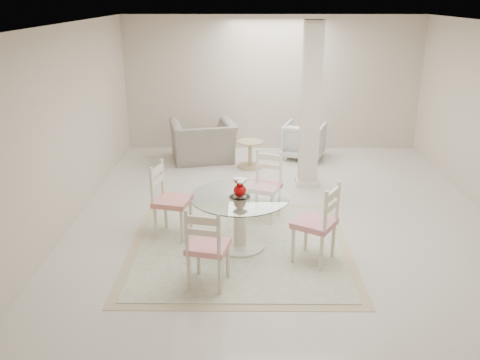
{
  "coord_description": "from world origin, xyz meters",
  "views": [
    {
      "loc": [
        -0.58,
        -6.85,
        3.05
      ],
      "look_at": [
        -0.63,
        -0.82,
        0.85
      ],
      "focal_mm": 38.0,
      "sensor_mm": 36.0,
      "label": 1
    }
  ],
  "objects_px": {
    "dining_chair_south": "(206,242)",
    "red_vase": "(240,187)",
    "column": "(310,106)",
    "dining_chair_west": "(167,195)",
    "armchair_white": "(304,140)",
    "side_table": "(250,155)",
    "dining_table": "(240,222)",
    "dining_chair_east": "(320,218)",
    "dining_chair_north": "(266,181)",
    "recliner_taupe": "(203,141)"
  },
  "relations": [
    {
      "from": "dining_chair_east",
      "to": "dining_chair_west",
      "type": "xyz_separation_m",
      "value": [
        -1.91,
        0.73,
        -0.0
      ]
    },
    {
      "from": "red_vase",
      "to": "side_table",
      "type": "height_order",
      "value": "red_vase"
    },
    {
      "from": "side_table",
      "to": "dining_chair_west",
      "type": "bearing_deg",
      "value": -111.17
    },
    {
      "from": "dining_chair_west",
      "to": "dining_table",
      "type": "bearing_deg",
      "value": -97.15
    },
    {
      "from": "red_vase",
      "to": "recliner_taupe",
      "type": "height_order",
      "value": "red_vase"
    },
    {
      "from": "red_vase",
      "to": "dining_chair_north",
      "type": "distance_m",
      "value": 1.05
    },
    {
      "from": "red_vase",
      "to": "side_table",
      "type": "xyz_separation_m",
      "value": [
        0.16,
        3.25,
        -0.6
      ]
    },
    {
      "from": "red_vase",
      "to": "armchair_white",
      "type": "bearing_deg",
      "value": 72.25
    },
    {
      "from": "dining_chair_north",
      "to": "dining_chair_south",
      "type": "relative_size",
      "value": 1.01
    },
    {
      "from": "red_vase",
      "to": "column",
      "type": "bearing_deg",
      "value": 64.18
    },
    {
      "from": "dining_chair_south",
      "to": "recliner_taupe",
      "type": "height_order",
      "value": "dining_chair_south"
    },
    {
      "from": "recliner_taupe",
      "to": "side_table",
      "type": "height_order",
      "value": "recliner_taupe"
    },
    {
      "from": "column",
      "to": "red_vase",
      "type": "bearing_deg",
      "value": -115.82
    },
    {
      "from": "dining_chair_north",
      "to": "side_table",
      "type": "distance_m",
      "value": 2.33
    },
    {
      "from": "dining_chair_west",
      "to": "side_table",
      "type": "bearing_deg",
      "value": -8.12
    },
    {
      "from": "red_vase",
      "to": "dining_chair_east",
      "type": "height_order",
      "value": "dining_chair_east"
    },
    {
      "from": "dining_table",
      "to": "dining_chair_east",
      "type": "xyz_separation_m",
      "value": [
        0.95,
        -0.37,
        0.23
      ]
    },
    {
      "from": "armchair_white",
      "to": "side_table",
      "type": "bearing_deg",
      "value": 47.77
    },
    {
      "from": "dining_chair_east",
      "to": "red_vase",
      "type": "bearing_deg",
      "value": -80.31
    },
    {
      "from": "dining_chair_south",
      "to": "red_vase",
      "type": "bearing_deg",
      "value": -97.65
    },
    {
      "from": "red_vase",
      "to": "dining_chair_east",
      "type": "bearing_deg",
      "value": -21.48
    },
    {
      "from": "column",
      "to": "dining_chair_west",
      "type": "relative_size",
      "value": 2.43
    },
    {
      "from": "dining_chair_north",
      "to": "dining_chair_south",
      "type": "height_order",
      "value": "dining_chair_north"
    },
    {
      "from": "dining_chair_south",
      "to": "armchair_white",
      "type": "distance_m",
      "value": 5.06
    },
    {
      "from": "dining_chair_east",
      "to": "armchair_white",
      "type": "bearing_deg",
      "value": -152.65
    },
    {
      "from": "dining_chair_west",
      "to": "side_table",
      "type": "relative_size",
      "value": 2.2
    },
    {
      "from": "dining_table",
      "to": "dining_chair_west",
      "type": "relative_size",
      "value": 1.11
    },
    {
      "from": "dining_chair_north",
      "to": "recliner_taupe",
      "type": "height_order",
      "value": "dining_chair_north"
    },
    {
      "from": "red_vase",
      "to": "dining_chair_east",
      "type": "relative_size",
      "value": 0.22
    },
    {
      "from": "dining_chair_east",
      "to": "side_table",
      "type": "relative_size",
      "value": 2.22
    },
    {
      "from": "armchair_white",
      "to": "column",
      "type": "bearing_deg",
      "value": 104.67
    },
    {
      "from": "dining_chair_north",
      "to": "armchair_white",
      "type": "relative_size",
      "value": 1.39
    },
    {
      "from": "dining_chair_south",
      "to": "dining_chair_east",
      "type": "bearing_deg",
      "value": -143.32
    },
    {
      "from": "dining_chair_east",
      "to": "dining_chair_north",
      "type": "height_order",
      "value": "dining_chair_east"
    },
    {
      "from": "column",
      "to": "side_table",
      "type": "relative_size",
      "value": 5.36
    },
    {
      "from": "recliner_taupe",
      "to": "armchair_white",
      "type": "distance_m",
      "value": 1.99
    },
    {
      "from": "dining_table",
      "to": "armchair_white",
      "type": "relative_size",
      "value": 1.58
    },
    {
      "from": "dining_chair_east",
      "to": "armchair_white",
      "type": "xyz_separation_m",
      "value": [
        0.28,
        4.22,
        -0.23
      ]
    },
    {
      "from": "dining_table",
      "to": "dining_chair_north",
      "type": "height_order",
      "value": "dining_chair_north"
    },
    {
      "from": "red_vase",
      "to": "dining_chair_north",
      "type": "relative_size",
      "value": 0.23
    },
    {
      "from": "column",
      "to": "dining_chair_west",
      "type": "height_order",
      "value": "column"
    },
    {
      "from": "dining_table",
      "to": "recliner_taupe",
      "type": "bearing_deg",
      "value": 101.59
    },
    {
      "from": "armchair_white",
      "to": "side_table",
      "type": "xyz_separation_m",
      "value": [
        -1.07,
        -0.6,
        -0.12
      ]
    },
    {
      "from": "armchair_white",
      "to": "side_table",
      "type": "distance_m",
      "value": 1.23
    },
    {
      "from": "red_vase",
      "to": "side_table",
      "type": "relative_size",
      "value": 0.48
    },
    {
      "from": "armchair_white",
      "to": "side_table",
      "type": "height_order",
      "value": "armchair_white"
    },
    {
      "from": "column",
      "to": "armchair_white",
      "type": "bearing_deg",
      "value": 86.02
    },
    {
      "from": "side_table",
      "to": "armchair_white",
      "type": "bearing_deg",
      "value": 29.12
    },
    {
      "from": "dining_chair_south",
      "to": "side_table",
      "type": "relative_size",
      "value": 2.11
    },
    {
      "from": "column",
      "to": "dining_chair_south",
      "type": "height_order",
      "value": "column"
    }
  ]
}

